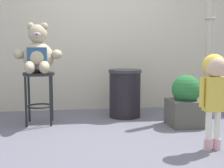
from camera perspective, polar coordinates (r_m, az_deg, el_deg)
name	(u,v)px	position (r m, az deg, el deg)	size (l,w,h in m)	color
ground_plane	(119,136)	(3.67, 1.40, -9.88)	(24.00, 24.00, 0.00)	slate
building_wall	(102,8)	(5.39, -1.97, 14.29)	(7.65, 0.30, 3.53)	beige
bar_stool_with_teddy	(39,87)	(4.29, -13.67, -0.47)	(0.43, 0.43, 0.72)	#282627
teddy_bear	(38,54)	(4.22, -13.88, 5.47)	(0.65, 0.58, 0.68)	tan
child_walking	(214,81)	(3.22, 18.84, 0.58)	(0.32, 0.25, 0.99)	#DB9FA9
trash_bin	(125,93)	(4.63, 2.46, -1.73)	(0.51, 0.51, 0.74)	black
lamppost	(209,51)	(4.92, 17.95, 5.98)	(0.29, 0.29, 2.60)	#B19E9F
planter_with_shrub	(186,102)	(4.21, 13.83, -3.40)	(0.46, 0.46, 0.70)	#504F48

